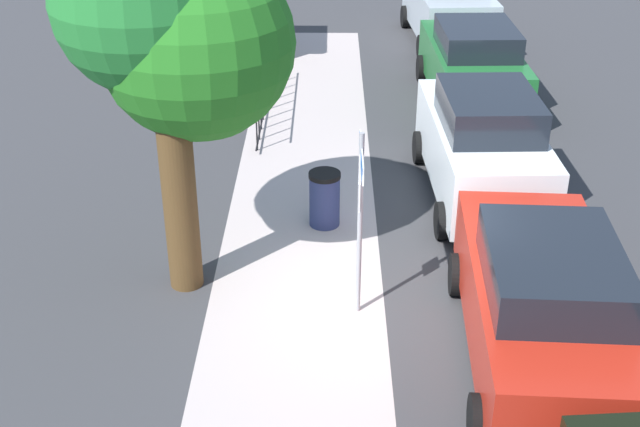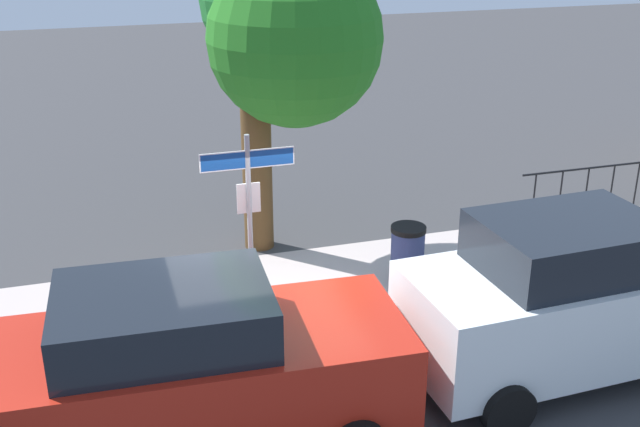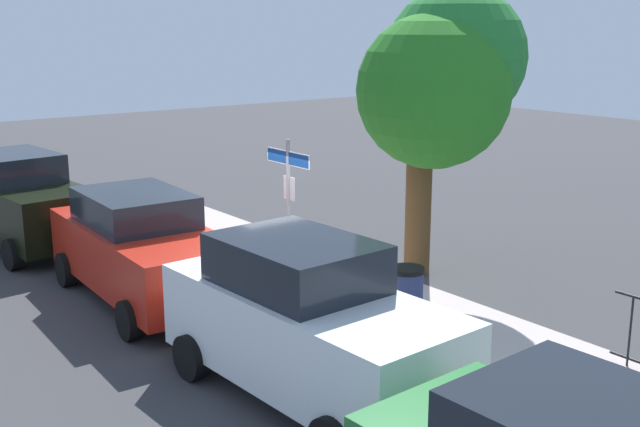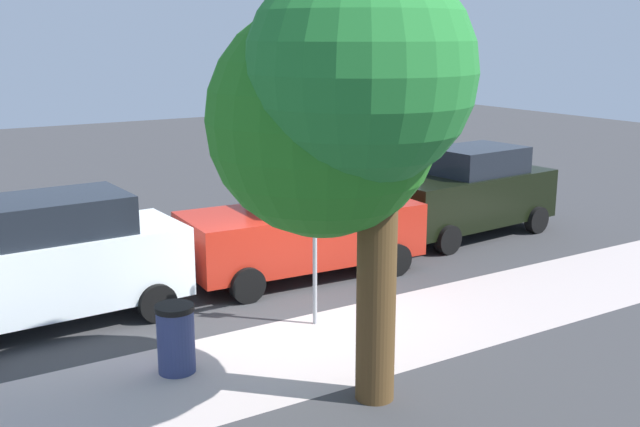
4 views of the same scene
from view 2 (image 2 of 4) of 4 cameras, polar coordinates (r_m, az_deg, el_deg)
ground_plane at (r=10.83m, az=-4.15°, el=-9.09°), size 60.00×60.00×0.00m
sidewalk_strip at (r=12.42m, az=3.50°, el=-4.70°), size 24.00×2.60×0.00m
street_sign at (r=10.32m, az=-5.29°, el=1.11°), size 1.26×0.07×2.80m
shade_tree at (r=12.61m, az=-2.62°, el=14.61°), size 2.80×3.33×5.49m
car_red at (r=8.54m, az=-9.64°, el=-11.15°), size 4.71×2.24×1.91m
car_white at (r=10.12m, az=18.42°, el=-5.88°), size 4.46×2.11×2.10m
iron_fence at (r=15.64m, az=21.58°, el=1.74°), size 4.43×0.04×1.07m
trash_bin at (r=12.05m, az=6.49°, el=-3.10°), size 0.55×0.55×0.98m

